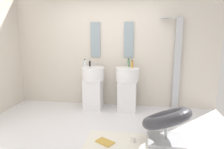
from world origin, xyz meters
TOP-DOWN VIEW (x-y plane):
  - ground_plane at (0.00, 0.00)m, footprint 4.80×3.60m
  - rear_partition at (0.00, 1.65)m, footprint 4.80×0.10m
  - pedestal_sink_left at (-0.39, 1.27)m, footprint 0.50×0.50m
  - pedestal_sink_right at (0.39, 1.27)m, footprint 0.50×0.50m
  - vanity_mirror_left at (-0.39, 1.58)m, footprint 0.22×0.03m
  - vanity_mirror_right at (0.39, 1.58)m, footprint 0.22×0.03m
  - shower_column at (1.45, 1.53)m, footprint 0.49×0.24m
  - lounge_chair at (1.09, -0.05)m, footprint 1.10×1.10m
  - area_rug at (0.39, -0.26)m, footprint 1.12×0.87m
  - magazine_ochre at (0.15, -0.22)m, footprint 0.33×0.29m
  - coffee_mug at (0.57, -0.12)m, footprint 0.09×0.09m
  - soap_bottle_clear at (-0.56, 1.23)m, footprint 0.05×0.05m
  - soap_bottle_amber at (0.48, 1.36)m, footprint 0.05×0.05m
  - soap_bottle_black at (-0.49, 1.42)m, footprint 0.04×0.04m
  - soap_bottle_green at (0.40, 1.46)m, footprint 0.06×0.06m

SIDE VIEW (x-z plane):
  - ground_plane at x=0.00m, z-range -0.04..0.00m
  - area_rug at x=0.39m, z-range 0.00..0.01m
  - magazine_ochre at x=0.15m, z-range 0.01..0.03m
  - coffee_mug at x=0.57m, z-range 0.01..0.10m
  - lounge_chair at x=1.09m, z-range 0.03..0.67m
  - pedestal_sink_left at x=-0.39m, z-range 0.00..1.06m
  - pedestal_sink_right at x=0.39m, z-range 0.00..1.06m
  - soap_bottle_black at x=-0.49m, z-range 0.95..1.09m
  - soap_bottle_amber at x=0.48m, z-range 0.95..1.12m
  - soap_bottle_green at x=0.40m, z-range 0.95..1.14m
  - soap_bottle_clear at x=-0.56m, z-range 0.95..1.14m
  - shower_column at x=1.45m, z-range 0.05..2.10m
  - rear_partition at x=0.00m, z-range 0.00..2.60m
  - vanity_mirror_left at x=-0.39m, z-range 1.16..1.96m
  - vanity_mirror_right at x=0.39m, z-range 1.16..1.96m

